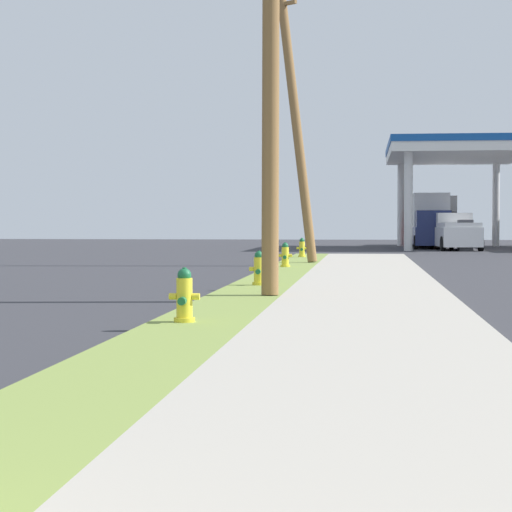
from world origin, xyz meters
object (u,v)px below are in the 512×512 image
(fire_hydrant_fourth, at_px, (285,256))
(utility_pole_background, at_px, (296,120))
(fire_hydrant_second, at_px, (184,298))
(truck_black_at_forecourt, at_px, (441,222))
(fire_hydrant_third, at_px, (259,270))
(utility_pole_midground, at_px, (271,73))
(fire_hydrant_fifth, at_px, (302,249))
(car_red_by_near_pump, at_px, (430,235))
(truck_white_at_far_bay, at_px, (455,233))
(truck_navy_on_apron, at_px, (431,222))

(fire_hydrant_fourth, height_order, utility_pole_background, utility_pole_background)
(fire_hydrant_second, relative_size, fire_hydrant_fourth, 1.00)
(fire_hydrant_second, distance_m, fire_hydrant_fourth, 16.40)
(utility_pole_background, relative_size, truck_black_at_forecourt, 1.45)
(truck_black_at_forecourt, bearing_deg, fire_hydrant_third, -99.66)
(fire_hydrant_second, height_order, utility_pole_midground, utility_pole_midground)
(fire_hydrant_third, distance_m, utility_pole_midground, 4.72)
(utility_pole_midground, bearing_deg, fire_hydrant_second, -97.63)
(fire_hydrant_fifth, xyz_separation_m, truck_black_at_forecourt, (7.20, 24.40, 1.04))
(fire_hydrant_fifth, bearing_deg, utility_pole_midground, -88.02)
(fire_hydrant_second, relative_size, car_red_by_near_pump, 0.16)
(fire_hydrant_third, relative_size, fire_hydrant_fourth, 1.00)
(utility_pole_midground, distance_m, car_red_by_near_pump, 41.48)
(fire_hydrant_third, height_order, truck_white_at_far_bay, truck_white_at_far_bay)
(fire_hydrant_third, relative_size, utility_pole_background, 0.08)
(truck_navy_on_apron, bearing_deg, fire_hydrant_second, -98.16)
(fire_hydrant_second, height_order, truck_black_at_forecourt, truck_black_at_forecourt)
(fire_hydrant_fourth, distance_m, fire_hydrant_fifth, 8.41)
(fire_hydrant_third, bearing_deg, utility_pole_midground, -79.19)
(fire_hydrant_fifth, bearing_deg, fire_hydrant_third, -89.45)
(fire_hydrant_fourth, height_order, car_red_by_near_pump, car_red_by_near_pump)
(fire_hydrant_fifth, distance_m, utility_pole_background, 6.51)
(truck_black_at_forecourt, xyz_separation_m, truck_white_at_far_bay, (-0.03, -9.86, -0.57))
(fire_hydrant_fourth, distance_m, truck_black_at_forecourt, 33.60)
(fire_hydrant_fourth, bearing_deg, fire_hydrant_second, -90.13)
(fire_hydrant_fourth, distance_m, truck_white_at_far_bay, 24.04)
(utility_pole_background, height_order, truck_white_at_far_bay, utility_pole_background)
(fire_hydrant_second, bearing_deg, fire_hydrant_third, 88.77)
(fire_hydrant_fifth, relative_size, truck_white_at_far_bay, 0.13)
(fire_hydrant_fourth, xyz_separation_m, truck_white_at_far_bay, (7.14, 22.95, 0.47))
(fire_hydrant_second, distance_m, fire_hydrant_third, 7.83)
(car_red_by_near_pump, relative_size, truck_navy_on_apron, 0.71)
(fire_hydrant_fifth, distance_m, utility_pole_midground, 20.07)
(truck_black_at_forecourt, bearing_deg, fire_hydrant_fifth, -106.45)
(utility_pole_midground, height_order, car_red_by_near_pump, utility_pole_midground)
(fire_hydrant_fourth, xyz_separation_m, car_red_by_near_pump, (6.28, 29.67, 0.28))
(truck_black_at_forecourt, bearing_deg, car_red_by_near_pump, -105.89)
(truck_black_at_forecourt, height_order, truck_navy_on_apron, same)
(fire_hydrant_fifth, xyz_separation_m, utility_pole_midground, (0.68, -19.69, 3.83))
(utility_pole_midground, distance_m, utility_pole_background, 15.01)
(utility_pole_midground, bearing_deg, truck_white_at_far_bay, 79.26)
(fire_hydrant_second, relative_size, fire_hydrant_fifth, 1.00)
(truck_navy_on_apron, bearing_deg, car_red_by_near_pump, 87.23)
(truck_navy_on_apron, bearing_deg, truck_white_at_far_bay, -74.45)
(fire_hydrant_fifth, height_order, truck_navy_on_apron, truck_navy_on_apron)
(utility_pole_background, bearing_deg, fire_hydrant_second, -90.27)
(truck_navy_on_apron, bearing_deg, utility_pole_background, -104.87)
(fire_hydrant_fourth, height_order, fire_hydrant_fifth, same)
(fire_hydrant_third, relative_size, utility_pole_midground, 0.09)
(fire_hydrant_second, height_order, utility_pole_background, utility_pole_background)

